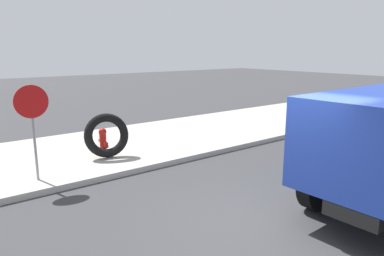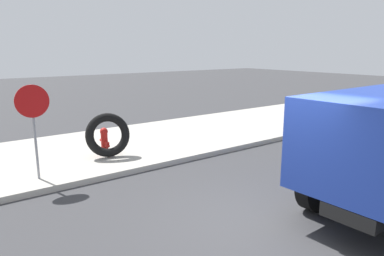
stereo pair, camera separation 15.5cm
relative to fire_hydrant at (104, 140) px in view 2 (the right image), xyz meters
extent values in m
plane|color=#38383A|center=(0.63, -5.61, -0.58)|extent=(80.00, 80.00, 0.00)
cube|color=#ADA89E|center=(0.63, 0.89, -0.51)|extent=(36.00, 5.00, 0.15)
cylinder|color=red|center=(0.00, 0.01, -0.11)|extent=(0.20, 0.20, 0.64)
sphere|color=red|center=(0.00, 0.01, 0.27)|extent=(0.23, 0.23, 0.23)
cylinder|color=red|center=(0.00, -0.17, -0.04)|extent=(0.09, 0.16, 0.09)
cylinder|color=red|center=(0.00, 0.18, -0.04)|extent=(0.09, 0.16, 0.09)
cylinder|color=red|center=(0.00, -0.17, -0.11)|extent=(0.11, 0.16, 0.11)
torus|color=black|center=(0.01, -0.23, 0.20)|extent=(1.33, 0.76, 1.28)
cylinder|color=gray|center=(-2.08, -0.91, 0.69)|extent=(0.06, 0.06, 2.25)
cylinder|color=red|center=(-2.08, -0.95, 1.44)|extent=(0.76, 0.02, 0.76)
cylinder|color=black|center=(2.06, -5.71, -0.03)|extent=(1.11, 0.33, 1.10)
camera|label=1|loc=(-4.13, -9.53, 2.60)|focal=33.58mm
camera|label=2|loc=(-4.00, -9.63, 2.60)|focal=33.58mm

